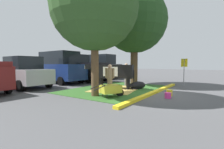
{
  "coord_description": "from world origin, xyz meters",
  "views": [
    {
      "loc": [
        -8.27,
        -3.11,
        1.55
      ],
      "look_at": [
        0.01,
        2.52,
        0.9
      ],
      "focal_mm": 26.41,
      "sensor_mm": 36.0,
      "label": 1
    }
  ],
  "objects": [
    {
      "name": "pickup_truck_black",
      "position": [
        2.7,
        7.68,
        1.11
      ],
      "size": [
        2.4,
        5.48,
        2.42
      ],
      "color": "black",
      "rests_on": "ground"
    },
    {
      "name": "sedan_red",
      "position": [
        -2.62,
        7.74,
        0.98
      ],
      "size": [
        2.17,
        4.48,
        2.02
      ],
      "color": "#B7B7BC",
      "rests_on": "ground"
    },
    {
      "name": "ground_plane",
      "position": [
        0.0,
        0.0,
        0.0
      ],
      "size": [
        80.0,
        80.0,
        0.0
      ],
      "primitive_type": "plane",
      "color": "#4C4C4F"
    },
    {
      "name": "cow_holstein",
      "position": [
        0.07,
        2.52,
        1.08
      ],
      "size": [
        1.45,
        3.04,
        1.53
      ],
      "color": "black",
      "rests_on": "ground"
    },
    {
      "name": "shade_tree_right",
      "position": [
        2.63,
        2.34,
        4.62
      ],
      "size": [
        4.63,
        4.63,
        6.97
      ],
      "color": "#4C3823",
      "rests_on": "ground"
    },
    {
      "name": "bucket_yellow",
      "position": [
        -0.16,
        -0.97,
        0.15
      ],
      "size": [
        0.31,
        0.31,
        0.3
      ],
      "color": "yellow",
      "rests_on": "ground"
    },
    {
      "name": "wheelbarrow",
      "position": [
        -2.06,
        1.15,
        0.39
      ],
      "size": [
        1.55,
        1.11,
        0.63
      ],
      "color": "gold",
      "rests_on": "ground"
    },
    {
      "name": "suv_dark_grey",
      "position": [
        5.56,
        7.93,
        1.27
      ],
      "size": [
        2.28,
        4.68,
        2.52
      ],
      "color": "#3D3D42",
      "rests_on": "ground"
    },
    {
      "name": "curb_yellow",
      "position": [
        0.2,
        -0.13,
        0.06
      ],
      "size": [
        7.74,
        0.24,
        0.12
      ],
      "primitive_type": "cube",
      "color": "yellow",
      "rests_on": "ground"
    },
    {
      "name": "grass_island",
      "position": [
        0.2,
        2.31,
        0.01
      ],
      "size": [
        6.54,
        4.57,
        0.02
      ],
      "primitive_type": "cube",
      "color": "#2D5B23",
      "rests_on": "ground"
    },
    {
      "name": "calf_lying",
      "position": [
        0.81,
        1.21,
        0.24
      ],
      "size": [
        1.29,
        0.96,
        0.48
      ],
      "color": "black",
      "rests_on": "ground"
    },
    {
      "name": "suv_black",
      "position": [
        0.36,
        7.92,
        1.27
      ],
      "size": [
        2.28,
        4.68,
        2.52
      ],
      "color": "navy",
      "rests_on": "ground"
    },
    {
      "name": "person_visitor_near",
      "position": [
        1.78,
        2.51,
        0.86
      ],
      "size": [
        0.34,
        0.52,
        1.6
      ],
      "color": "slate",
      "rests_on": "ground"
    },
    {
      "name": "shade_tree_left",
      "position": [
        -2.23,
        1.98,
        4.2
      ],
      "size": [
        4.11,
        4.11,
        6.27
      ],
      "color": "brown",
      "rests_on": "ground"
    },
    {
      "name": "bucket_pink",
      "position": [
        -0.78,
        -1.07,
        0.13
      ],
      "size": [
        0.31,
        0.31,
        0.26
      ],
      "color": "#EA3893",
      "rests_on": "ground"
    },
    {
      "name": "parking_sign",
      "position": [
        4.07,
        -0.82,
        1.35
      ],
      "size": [
        0.16,
        0.43,
        1.91
      ],
      "color": "#99999E",
      "rests_on": "ground"
    },
    {
      "name": "person_handler",
      "position": [
        -1.36,
        1.72,
        0.82
      ],
      "size": [
        0.34,
        0.53,
        1.54
      ],
      "color": "#9E7F5B",
      "rests_on": "ground"
    },
    {
      "name": "hay_bedding",
      "position": [
        0.01,
        2.22,
        0.03
      ],
      "size": [
        3.61,
        2.98,
        0.04
      ],
      "primitive_type": "cube",
      "rotation": [
        0.0,
        0.0,
        0.2
      ],
      "color": "tan",
      "rests_on": "ground"
    }
  ]
}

